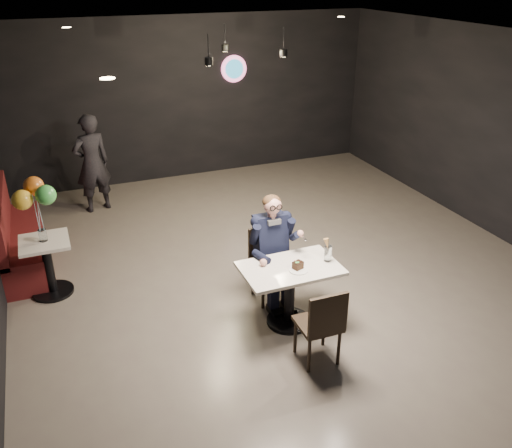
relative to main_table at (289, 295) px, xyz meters
name	(u,v)px	position (x,y,z in m)	size (l,w,h in m)	color
floor	(294,284)	(0.42, 0.72, -0.38)	(9.00, 9.00, 0.00)	#6C645A
wall_sign	(234,69)	(1.22, 5.19, 1.62)	(0.50, 0.06, 0.50)	pink
pendant_lights	(239,37)	(0.42, 2.72, 2.51)	(1.40, 1.20, 0.36)	black
main_table	(289,295)	(0.00, 0.00, 0.00)	(1.10, 0.70, 0.75)	silver
chair_far	(271,266)	(0.00, 0.55, 0.09)	(0.42, 0.46, 0.92)	black
chair_near	(318,322)	(0.00, -0.69, 0.09)	(0.42, 0.46, 0.92)	black
seated_man	(271,248)	(0.00, 0.55, 0.34)	(0.60, 0.80, 1.44)	black
dessert_plate	(298,270)	(0.05, -0.11, 0.38)	(0.21, 0.21, 0.01)	white
cake_slice	(298,265)	(0.05, -0.08, 0.42)	(0.10, 0.09, 0.07)	black
mint_leaf	(297,262)	(0.04, -0.08, 0.47)	(0.06, 0.04, 0.01)	green
sundae_glass	(328,254)	(0.45, -0.03, 0.47)	(0.08, 0.08, 0.19)	silver
wafer_cone	(327,244)	(0.41, -0.07, 0.62)	(0.06, 0.06, 0.12)	tan
booth_bench	(20,228)	(-2.83, 2.70, 0.14)	(0.52, 2.07, 1.04)	#420E0E
side_table	(49,268)	(-2.53, 1.70, -0.01)	(0.59, 0.59, 0.73)	silver
balloon_vase	(43,235)	(-2.53, 1.70, 0.45)	(0.10, 0.10, 0.15)	silver
balloon_bunch	(36,203)	(-2.53, 1.70, 0.88)	(0.43, 0.43, 0.72)	yellow
passerby	(92,163)	(-1.66, 4.16, 0.45)	(0.60, 0.40, 1.65)	black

